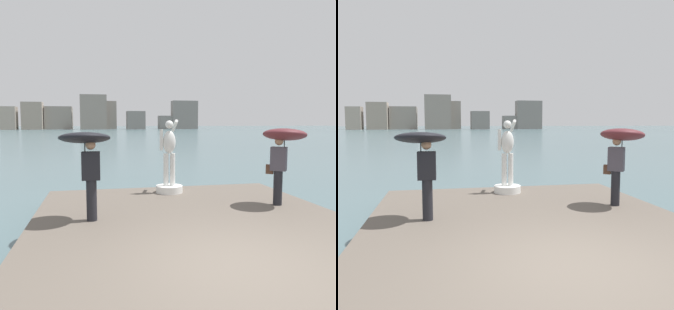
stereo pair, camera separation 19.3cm
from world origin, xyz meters
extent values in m
plane|color=#4C666B|center=(0.00, 40.00, 0.00)|extent=(400.00, 400.00, 0.00)
cube|color=#60564C|center=(0.00, 1.63, 0.20)|extent=(6.91, 9.27, 0.40)
cylinder|color=white|center=(0.08, 5.35, 0.51)|extent=(0.80, 0.80, 0.21)
cylinder|color=white|center=(-0.02, 5.35, 1.10)|extent=(0.15, 0.15, 0.97)
cylinder|color=white|center=(0.18, 5.35, 1.10)|extent=(0.15, 0.15, 0.97)
ellipsoid|color=white|center=(0.08, 5.35, 1.92)|extent=(0.38, 0.26, 0.67)
sphere|color=white|center=(0.08, 5.35, 2.43)|extent=(0.24, 0.24, 0.24)
cylinder|color=white|center=(-0.16, 5.35, 1.98)|extent=(0.10, 0.10, 0.62)
cylinder|color=white|center=(0.30, 5.62, 2.39)|extent=(0.10, 0.59, 0.40)
cylinder|color=black|center=(-2.16, 2.78, 0.84)|extent=(0.22, 0.22, 0.88)
cube|color=black|center=(-2.16, 2.78, 1.58)|extent=(0.39, 0.25, 0.60)
sphere|color=#A87A5B|center=(-2.16, 2.78, 2.02)|extent=(0.21, 0.21, 0.21)
cylinder|color=#262626|center=(-2.28, 2.82, 1.87)|extent=(0.02, 0.02, 0.49)
ellipsoid|color=black|center=(-2.28, 2.82, 2.17)|extent=(1.11, 1.13, 0.35)
cylinder|color=black|center=(2.46, 3.26, 0.84)|extent=(0.22, 0.22, 0.88)
cube|color=#47424C|center=(2.46, 3.26, 1.58)|extent=(0.45, 0.43, 0.60)
sphere|color=#A87A5B|center=(2.46, 3.26, 2.02)|extent=(0.21, 0.21, 0.21)
cylinder|color=#262626|center=(2.58, 3.22, 1.88)|extent=(0.02, 0.02, 0.49)
ellipsoid|color=#5B2328|center=(2.58, 3.22, 2.19)|extent=(1.52, 1.52, 0.41)
cube|color=#513323|center=(2.30, 3.42, 1.30)|extent=(0.20, 0.19, 0.24)
cube|color=#A89989|center=(-31.66, 124.87, 4.00)|extent=(5.03, 4.74, 8.00)
cube|color=gray|center=(-24.06, 125.78, 4.85)|extent=(7.02, 4.65, 9.69)
cube|color=gray|center=(-15.46, 129.72, 4.16)|extent=(9.59, 7.73, 8.31)
cube|color=gray|center=(-2.87, 126.28, 6.28)|extent=(9.46, 5.99, 12.56)
cube|color=gray|center=(2.34, 128.29, 5.22)|extent=(6.34, 4.72, 10.44)
cube|color=gray|center=(12.44, 124.37, 3.33)|extent=(6.65, 5.58, 6.66)
cube|color=gray|center=(24.66, 127.01, 2.54)|extent=(5.86, 5.47, 5.08)
cube|color=gray|center=(31.51, 125.91, 5.39)|extent=(9.82, 4.25, 10.78)
camera|label=1|loc=(-2.03, -4.65, 2.49)|focal=36.99mm
camera|label=2|loc=(-1.84, -4.69, 2.49)|focal=36.99mm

